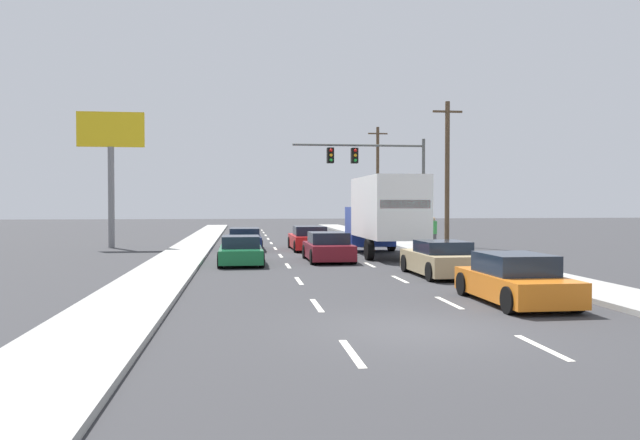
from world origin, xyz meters
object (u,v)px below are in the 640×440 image
at_px(car_red, 309,239).
at_px(utility_pole_mid, 447,172).
at_px(car_green, 241,251).
at_px(car_orange, 515,280).
at_px(car_navy, 245,239).
at_px(car_maroon, 328,248).
at_px(car_tan, 441,260).
at_px(traffic_signal_mast, 370,164).
at_px(pedestrian_near_corner, 433,233).
at_px(roadside_billboard, 111,152).
at_px(box_truck, 384,212).
at_px(utility_pole_far, 378,178).

bearing_deg(car_red, utility_pole_mid, 13.71).
height_order(car_green, car_orange, car_orange).
xyz_separation_m(car_navy, car_maroon, (3.65, -7.41, 0.02)).
relative_size(car_green, car_tan, 1.15).
bearing_deg(car_red, traffic_signal_mast, 46.14).
xyz_separation_m(car_red, car_tan, (3.28, -12.83, -0.02)).
height_order(car_tan, pedestrian_near_corner, pedestrian_near_corner).
bearing_deg(traffic_signal_mast, roadside_billboard, -175.17).
bearing_deg(roadside_billboard, box_truck, -28.06).
xyz_separation_m(car_orange, roadside_billboard, (-14.37, 22.01, 4.93)).
relative_size(car_green, roadside_billboard, 0.60).
distance_m(car_tan, pedestrian_near_corner, 11.80).
xyz_separation_m(car_navy, box_truck, (6.69, -5.17, 1.57)).
bearing_deg(car_tan, traffic_signal_mast, 86.63).
height_order(car_navy, traffic_signal_mast, traffic_signal_mast).
height_order(traffic_signal_mast, pedestrian_near_corner, traffic_signal_mast).
bearing_deg(car_navy, car_tan, -63.43).
bearing_deg(car_green, car_orange, -58.69).
relative_size(car_maroon, pedestrian_near_corner, 2.44).
distance_m(car_red, pedestrian_near_corner, 6.74).
distance_m(car_red, car_maroon, 6.69).
distance_m(utility_pole_mid, utility_pole_far, 20.12).
bearing_deg(car_tan, car_navy, 116.57).
distance_m(car_tan, traffic_signal_mast, 17.89).
xyz_separation_m(car_red, utility_pole_far, (8.69, 22.19, 4.32)).
distance_m(car_green, traffic_signal_mast, 14.99).
bearing_deg(car_orange, utility_pole_far, 82.47).
xyz_separation_m(car_navy, roadside_billboard, (-7.60, 2.45, 4.94)).
height_order(car_orange, roadside_billboard, roadside_billboard).
relative_size(car_navy, utility_pole_far, 0.49).
relative_size(box_truck, utility_pole_mid, 0.94).
relative_size(car_red, car_tan, 1.12).
height_order(car_maroon, traffic_signal_mast, traffic_signal_mast).
relative_size(car_green, car_maroon, 1.14).
distance_m(car_navy, traffic_signal_mast, 9.72).
bearing_deg(box_truck, car_green, -156.68).
bearing_deg(car_orange, box_truck, 90.33).
bearing_deg(car_tan, utility_pole_mid, 70.64).
height_order(car_red, utility_pole_far, utility_pole_far).
bearing_deg(pedestrian_near_corner, car_tan, -106.18).
distance_m(car_maroon, utility_pole_mid, 12.72).
bearing_deg(utility_pole_mid, box_truck, -129.23).
bearing_deg(box_truck, roadside_billboard, 151.94).
bearing_deg(car_red, car_tan, -75.68).
relative_size(car_navy, utility_pole_mid, 0.55).
distance_m(car_green, roadside_billboard, 13.85).
height_order(car_red, pedestrian_near_corner, pedestrian_near_corner).
bearing_deg(pedestrian_near_corner, utility_pole_far, 84.86).
bearing_deg(utility_pole_mid, utility_pole_far, 89.49).
distance_m(car_maroon, box_truck, 4.08).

